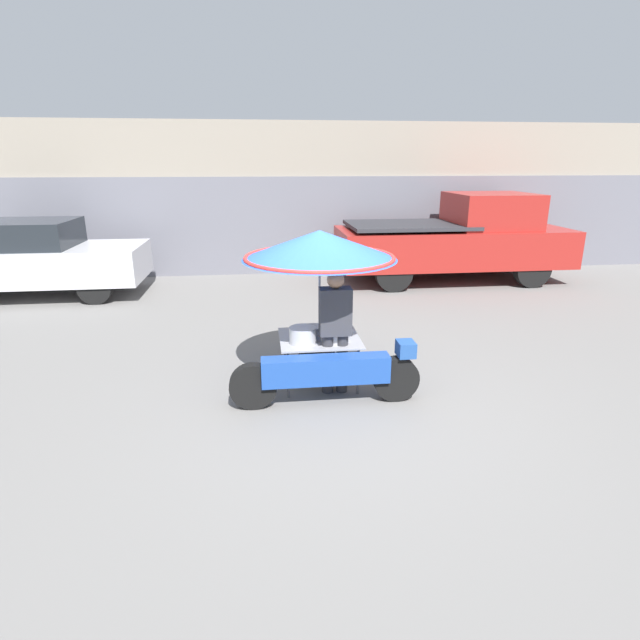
% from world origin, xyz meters
% --- Properties ---
extents(ground_plane, '(36.00, 36.00, 0.00)m').
position_xyz_m(ground_plane, '(0.00, 0.00, 0.00)').
color(ground_plane, slate).
extents(shopfront_building, '(28.00, 2.06, 3.69)m').
position_xyz_m(shopfront_building, '(0.00, 8.31, 1.83)').
color(shopfront_building, gray).
rests_on(shopfront_building, ground).
extents(vendor_motorcycle_cart, '(2.25, 1.88, 1.98)m').
position_xyz_m(vendor_motorcycle_cart, '(-0.12, 0.49, 1.53)').
color(vendor_motorcycle_cart, black).
rests_on(vendor_motorcycle_cart, ground).
extents(vendor_person, '(0.38, 0.22, 1.54)m').
position_xyz_m(vendor_person, '(0.03, 0.27, 0.86)').
color(vendor_person, '#2D2D33').
rests_on(vendor_person, ground).
extents(parked_car, '(4.35, 1.83, 1.60)m').
position_xyz_m(parked_car, '(-5.56, 5.63, 0.82)').
color(parked_car, black).
rests_on(parked_car, ground).
extents(pickup_truck, '(5.38, 1.92, 2.05)m').
position_xyz_m(pickup_truck, '(3.83, 5.92, 1.00)').
color(pickup_truck, black).
rests_on(pickup_truck, ground).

